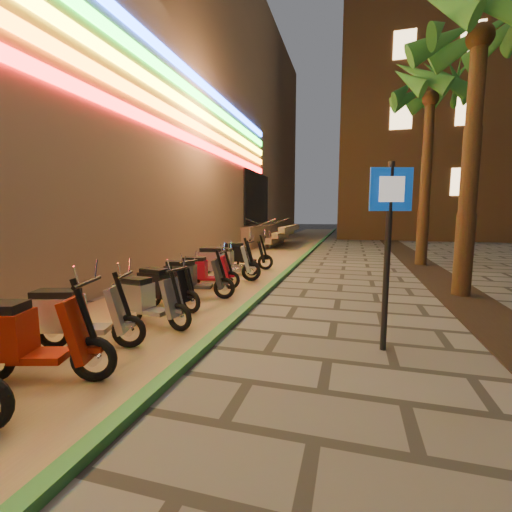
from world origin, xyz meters
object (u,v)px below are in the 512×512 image
(scooter_6, at_px, (75,316))
(scooter_10, at_px, (203,271))
(pedestrian_sign, at_px, (389,231))
(scooter_9, at_px, (191,277))
(scooter_11, at_px, (222,262))
(scooter_13, at_px, (242,255))
(scooter_8, at_px, (163,286))
(scooter_12, at_px, (230,260))
(scooter_5, at_px, (20,338))
(scooter_7, at_px, (145,299))

(scooter_6, height_order, scooter_10, scooter_6)
(pedestrian_sign, bearing_deg, scooter_9, 135.56)
(scooter_11, height_order, scooter_13, scooter_11)
(pedestrian_sign, relative_size, scooter_11, 1.48)
(scooter_6, relative_size, scooter_11, 0.89)
(scooter_8, distance_m, scooter_12, 4.05)
(scooter_10, relative_size, scooter_11, 0.86)
(pedestrian_sign, xyz_separation_m, scooter_9, (-3.96, 1.97, -1.21))
(scooter_10, bearing_deg, scooter_11, 73.95)
(scooter_5, height_order, scooter_13, scooter_5)
(pedestrian_sign, distance_m, scooter_6, 4.54)
(scooter_11, bearing_deg, scooter_6, -106.74)
(scooter_10, height_order, scooter_13, scooter_13)
(scooter_7, distance_m, scooter_11, 4.01)
(scooter_11, bearing_deg, scooter_12, 83.66)
(pedestrian_sign, bearing_deg, scooter_10, 126.34)
(scooter_11, height_order, scooter_12, scooter_11)
(pedestrian_sign, height_order, scooter_11, pedestrian_sign)
(scooter_13, bearing_deg, scooter_6, -108.11)
(pedestrian_sign, distance_m, scooter_8, 4.43)
(scooter_8, xyz_separation_m, scooter_10, (0.01, 1.92, 0.01))
(scooter_8, height_order, scooter_9, scooter_9)
(scooter_8, bearing_deg, scooter_9, 92.79)
(pedestrian_sign, distance_m, scooter_11, 5.81)
(scooter_6, relative_size, scooter_13, 0.93)
(scooter_7, xyz_separation_m, scooter_9, (-0.09, 1.95, 0.02))
(scooter_10, distance_m, scooter_13, 3.07)
(scooter_5, distance_m, scooter_13, 8.14)
(scooter_7, relative_size, scooter_8, 1.02)
(scooter_10, bearing_deg, scooter_13, 78.31)
(scooter_11, distance_m, scooter_13, 2.01)
(scooter_5, bearing_deg, scooter_6, 83.37)
(scooter_5, xyz_separation_m, scooter_9, (0.10, 4.08, -0.04))
(scooter_8, bearing_deg, scooter_13, 102.63)
(pedestrian_sign, height_order, scooter_6, pedestrian_sign)
(scooter_8, relative_size, scooter_13, 0.88)
(scooter_10, height_order, scooter_12, scooter_12)
(scooter_9, relative_size, scooter_13, 0.94)
(scooter_9, xyz_separation_m, scooter_10, (-0.16, 0.99, -0.02))
(scooter_9, relative_size, scooter_10, 1.05)
(pedestrian_sign, bearing_deg, scooter_6, 177.15)
(scooter_12, bearing_deg, scooter_5, -89.49)
(scooter_8, xyz_separation_m, scooter_11, (0.10, 2.98, 0.09))
(scooter_5, distance_m, scooter_7, 2.14)
(scooter_5, bearing_deg, scooter_7, 68.53)
(scooter_12, bearing_deg, scooter_10, -88.86)
(scooter_8, height_order, scooter_12, scooter_12)
(pedestrian_sign, distance_m, scooter_7, 4.06)
(pedestrian_sign, xyz_separation_m, scooter_11, (-4.03, 4.03, -1.15))
(scooter_5, height_order, scooter_10, scooter_5)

